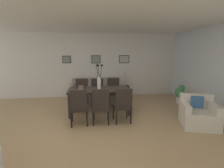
# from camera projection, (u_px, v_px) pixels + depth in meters

# --- Properties ---
(ground_plane) EXTENTS (9.00, 9.00, 0.00)m
(ground_plane) POSITION_uv_depth(u_px,v_px,m) (94.00, 128.00, 4.12)
(ground_plane) COLOR tan
(back_wall_panel) EXTENTS (9.00, 0.10, 2.60)m
(back_wall_panel) POSITION_uv_depth(u_px,v_px,m) (91.00, 65.00, 7.07)
(back_wall_panel) COLOR silver
(back_wall_panel) RESTS_ON ground
(side_window_wall) EXTENTS (0.10, 6.30, 2.60)m
(side_window_wall) POSITION_uv_depth(u_px,v_px,m) (223.00, 71.00, 4.76)
(side_window_wall) COLOR white
(side_window_wall) RESTS_ON ground
(ceiling_panel) EXTENTS (9.00, 7.20, 0.08)m
(ceiling_panel) POSITION_uv_depth(u_px,v_px,m) (91.00, 17.00, 4.05)
(ceiling_panel) COLOR white
(dining_table) EXTENTS (1.80, 0.91, 0.74)m
(dining_table) POSITION_uv_depth(u_px,v_px,m) (99.00, 91.00, 5.09)
(dining_table) COLOR black
(dining_table) RESTS_ON ground
(dining_chair_near_left) EXTENTS (0.46, 0.46, 0.92)m
(dining_chair_near_left) POSITION_uv_depth(u_px,v_px,m) (79.00, 106.00, 4.19)
(dining_chair_near_left) COLOR black
(dining_chair_near_left) RESTS_ON ground
(dining_chair_near_right) EXTENTS (0.47, 0.47, 0.92)m
(dining_chair_near_right) POSITION_uv_depth(u_px,v_px,m) (82.00, 91.00, 5.86)
(dining_chair_near_right) COLOR black
(dining_chair_near_right) RESTS_ON ground
(dining_chair_far_left) EXTENTS (0.47, 0.47, 0.92)m
(dining_chair_far_left) POSITION_uv_depth(u_px,v_px,m) (101.00, 105.00, 4.27)
(dining_chair_far_left) COLOR black
(dining_chair_far_left) RESTS_ON ground
(dining_chair_far_right) EXTENTS (0.46, 0.46, 0.92)m
(dining_chair_far_right) POSITION_uv_depth(u_px,v_px,m) (97.00, 90.00, 5.94)
(dining_chair_far_right) COLOR black
(dining_chair_far_right) RESTS_ON ground
(dining_chair_mid_left) EXTENTS (0.46, 0.46, 0.92)m
(dining_chair_mid_left) POSITION_uv_depth(u_px,v_px,m) (123.00, 104.00, 4.35)
(dining_chair_mid_left) COLOR black
(dining_chair_mid_left) RESTS_ON ground
(dining_chair_mid_right) EXTENTS (0.45, 0.45, 0.92)m
(dining_chair_mid_right) POSITION_uv_depth(u_px,v_px,m) (114.00, 90.00, 6.06)
(dining_chair_mid_right) COLOR black
(dining_chair_mid_right) RESTS_ON ground
(centerpiece_vase) EXTENTS (0.21, 0.23, 0.73)m
(centerpiece_vase) POSITION_uv_depth(u_px,v_px,m) (99.00, 80.00, 5.03)
(centerpiece_vase) COLOR white
(centerpiece_vase) RESTS_ON dining_table
(placemat_near_left) EXTENTS (0.32, 0.32, 0.01)m
(placemat_near_left) POSITION_uv_depth(u_px,v_px,m) (81.00, 91.00, 4.81)
(placemat_near_left) COLOR black
(placemat_near_left) RESTS_ON dining_table
(bowl_near_left) EXTENTS (0.17, 0.17, 0.07)m
(bowl_near_left) POSITION_uv_depth(u_px,v_px,m) (80.00, 89.00, 4.80)
(bowl_near_left) COLOR brown
(bowl_near_left) RESTS_ON dining_table
(placemat_near_right) EXTENTS (0.32, 0.32, 0.01)m
(placemat_near_right) POSITION_uv_depth(u_px,v_px,m) (81.00, 88.00, 5.21)
(placemat_near_right) COLOR black
(placemat_near_right) RESTS_ON dining_table
(bowl_near_right) EXTENTS (0.17, 0.17, 0.07)m
(bowl_near_right) POSITION_uv_depth(u_px,v_px,m) (81.00, 87.00, 5.20)
(bowl_near_right) COLOR brown
(bowl_near_right) RESTS_ON dining_table
(sofa) EXTENTS (1.96, 0.84, 0.80)m
(sofa) POSITION_uv_depth(u_px,v_px,m) (97.00, 92.00, 6.74)
(sofa) COLOR gray
(sofa) RESTS_ON ground
(side_table) EXTENTS (0.36, 0.36, 0.52)m
(side_table) POSITION_uv_depth(u_px,v_px,m) (124.00, 92.00, 6.91)
(side_table) COLOR #3D2D23
(side_table) RESTS_ON ground
(table_lamp) EXTENTS (0.22, 0.22, 0.51)m
(table_lamp) POSITION_uv_depth(u_px,v_px,m) (124.00, 76.00, 6.80)
(table_lamp) COLOR beige
(table_lamp) RESTS_ON side_table
(armchair) EXTENTS (1.01, 1.01, 0.75)m
(armchair) POSITION_uv_depth(u_px,v_px,m) (198.00, 114.00, 4.23)
(armchair) COLOR beige
(armchair) RESTS_ON ground
(framed_picture_left) EXTENTS (0.33, 0.03, 0.29)m
(framed_picture_left) POSITION_uv_depth(u_px,v_px,m) (66.00, 59.00, 6.83)
(framed_picture_left) COLOR black
(framed_picture_center) EXTENTS (0.37, 0.03, 0.32)m
(framed_picture_center) POSITION_uv_depth(u_px,v_px,m) (96.00, 59.00, 6.98)
(framed_picture_center) COLOR black
(framed_picture_right) EXTENTS (0.42, 0.03, 0.33)m
(framed_picture_right) POSITION_uv_depth(u_px,v_px,m) (124.00, 59.00, 7.14)
(framed_picture_right) COLOR black
(potted_plant) EXTENTS (0.36, 0.36, 0.67)m
(potted_plant) POSITION_uv_depth(u_px,v_px,m) (180.00, 93.00, 6.14)
(potted_plant) COLOR silver
(potted_plant) RESTS_ON ground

